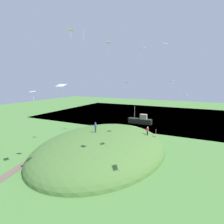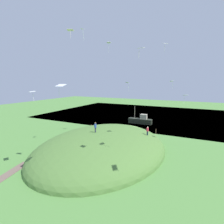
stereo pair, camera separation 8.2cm
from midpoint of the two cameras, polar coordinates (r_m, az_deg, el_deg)
name	(u,v)px [view 2 (the right image)]	position (r m, az deg, el deg)	size (l,w,h in m)	color
ground_plane	(136,136)	(40.31, 7.75, -7.57)	(160.00, 160.00, 0.00)	#4E813B
lake_water	(161,116)	(65.57, 15.39, -1.27)	(46.47, 80.00, 0.40)	#23556F
grass_hill	(102,149)	(32.49, -3.03, -11.83)	(27.99, 21.20, 6.81)	#4D7635
boat_on_lake	(141,120)	(51.74, 9.13, -2.65)	(1.70, 6.69, 4.87)	black
person_walking_path	(95,126)	(30.48, -5.24, -4.47)	(0.43, 0.43, 1.72)	#292E43
person_near_shore	(92,127)	(43.77, -6.48, -4.82)	(0.62, 0.62, 1.58)	brown
person_watching_kites	(147,130)	(32.83, 11.29, -5.60)	(0.44, 0.44, 1.58)	#1F2E44
kite_1	(127,83)	(41.25, 4.99, 9.12)	(1.15, 1.18, 2.31)	white
kite_2	(165,44)	(28.01, 16.59, 20.07)	(0.89, 0.88, 1.26)	silver
kite_3	(61,86)	(21.54, -15.90, 8.09)	(0.84, 1.20, 1.34)	white
kite_4	(82,30)	(33.36, -9.34, 24.32)	(0.71, 0.58, 1.90)	white
kite_5	(32,92)	(25.61, -23.97, 5.87)	(1.12, 1.26, 1.33)	white
kite_6	(70,30)	(24.84, -13.02, 24.00)	(0.78, 0.92, 1.08)	#F5D9D6
kite_7	(141,49)	(21.08, 9.22, 19.31)	(0.63, 0.80, 1.11)	silver
kite_8	(172,82)	(38.00, 18.55, 9.11)	(0.87, 0.83, 1.69)	white
kite_9	(109,43)	(39.87, -1.00, 20.97)	(0.96, 0.89, 2.10)	white
kite_10	(185,96)	(32.41, 22.35, 4.83)	(0.96, 0.98, 1.54)	white
mooring_post	(156,131)	(42.63, 13.85, -6.02)	(0.14, 0.14, 1.12)	brown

